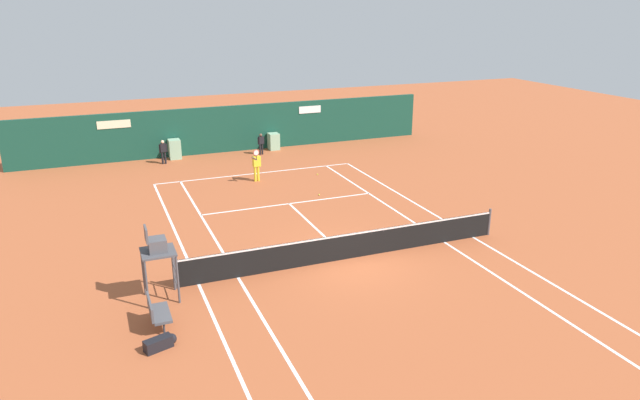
{
  "coord_description": "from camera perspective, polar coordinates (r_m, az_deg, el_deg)",
  "views": [
    {
      "loc": [
        -7.96,
        -17.09,
        8.6
      ],
      "look_at": [
        0.6,
        4.18,
        0.8
      ],
      "focal_mm": 32.66,
      "sensor_mm": 36.0,
      "label": 1
    }
  ],
  "objects": [
    {
      "name": "ball_kid_left_post",
      "position": [
        34.82,
        -5.8,
        5.63
      ],
      "size": [
        0.42,
        0.21,
        1.27
      ],
      "rotation": [
        0.0,
        0.0,
        3.31
      ],
      "color": "black",
      "rests_on": "ground_plane"
    },
    {
      "name": "player_on_baseline",
      "position": [
        29.46,
        -6.25,
        3.55
      ],
      "size": [
        0.54,
        0.7,
        1.77
      ],
      "rotation": [
        0.0,
        0.0,
        3.29
      ],
      "color": "yellow",
      "rests_on": "ground_plane"
    },
    {
      "name": "umpire_chair",
      "position": [
        18.02,
        -15.65,
        -4.79
      ],
      "size": [
        1.0,
        1.0,
        2.39
      ],
      "rotation": [
        0.0,
        0.0,
        -1.57
      ],
      "color": "#47474C",
      "rests_on": "ground_plane"
    },
    {
      "name": "equipment_bag",
      "position": [
        16.21,
        -15.26,
        -13.33
      ],
      "size": [
        0.89,
        0.51,
        0.32
      ],
      "color": "black",
      "rests_on": "ground_plane"
    },
    {
      "name": "ball_kid_right_post",
      "position": [
        33.74,
        -15.11,
        4.73
      ],
      "size": [
        0.45,
        0.19,
        1.35
      ],
      "rotation": [
        0.0,
        0.0,
        3.19
      ],
      "color": "black",
      "rests_on": "ground_plane"
    },
    {
      "name": "tennis_ball_by_sideline",
      "position": [
        30.6,
        -0.25,
        2.53
      ],
      "size": [
        0.07,
        0.07,
        0.07
      ],
      "primitive_type": "sphere",
      "color": "#CCE033",
      "rests_on": "ground_plane"
    },
    {
      "name": "player_bench",
      "position": [
        16.98,
        -15.69,
        -10.45
      ],
      "size": [
        0.54,
        1.16,
        0.88
      ],
      "rotation": [
        0.0,
        0.0,
        -1.57
      ],
      "color": "#38383D",
      "rests_on": "ground_plane"
    },
    {
      "name": "tennis_ball_mid_court",
      "position": [
        27.33,
        -0.09,
        0.52
      ],
      "size": [
        0.07,
        0.07,
        0.07
      ],
      "primitive_type": "sphere",
      "color": "#CCE033",
      "rests_on": "ground_plane"
    },
    {
      "name": "ground_plane",
      "position": [
        21.2,
        2.13,
        -5.15
      ],
      "size": [
        80.0,
        80.0,
        0.01
      ],
      "color": "#A8512D"
    },
    {
      "name": "sponsor_back_wall",
      "position": [
        35.72,
        -8.72,
        6.83
      ],
      "size": [
        25.0,
        1.02,
        2.76
      ],
      "color": "#144233",
      "rests_on": "ground_plane"
    },
    {
      "name": "tennis_net",
      "position": [
        20.52,
        2.8,
        -4.46
      ],
      "size": [
        12.1,
        0.1,
        1.07
      ],
      "color": "#4C4C51",
      "rests_on": "ground_plane"
    }
  ]
}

